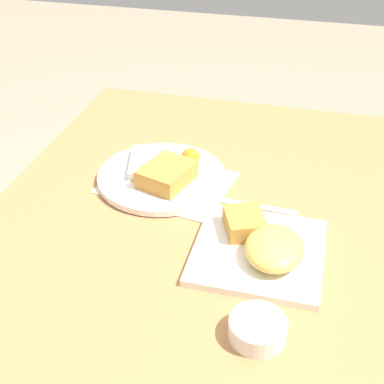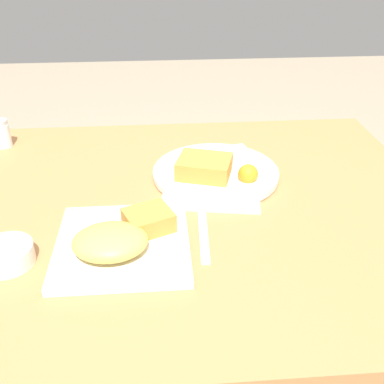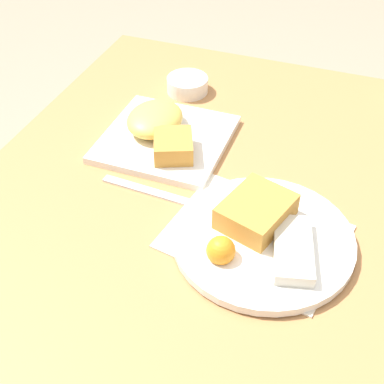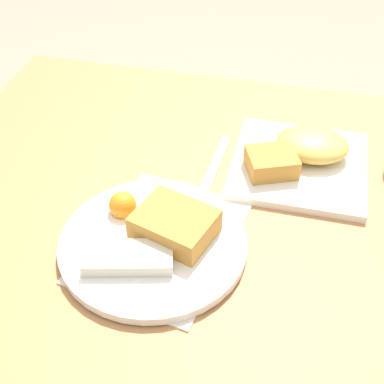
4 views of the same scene
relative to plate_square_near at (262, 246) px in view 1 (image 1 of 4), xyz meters
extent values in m
cube|color=#B27A47|center=(0.13, 0.14, -0.04)|extent=(1.05, 0.85, 0.04)
cylinder|color=olive|center=(0.59, -0.22, -0.41)|extent=(0.05, 0.05, 0.71)
cylinder|color=olive|center=(0.59, 0.51, -0.41)|extent=(0.05, 0.05, 0.71)
cube|color=beige|center=(0.19, 0.24, -0.02)|extent=(0.25, 0.30, 0.00)
cube|color=white|center=(0.00, 0.01, -0.01)|extent=(0.23, 0.23, 0.01)
ellipsoid|color=#E5BC51|center=(-0.02, -0.02, 0.01)|extent=(0.13, 0.11, 0.04)
cube|color=#C68938|center=(0.05, 0.04, 0.01)|extent=(0.10, 0.10, 0.04)
cylinder|color=white|center=(0.20, 0.25, -0.01)|extent=(0.28, 0.28, 0.01)
cube|color=#C68938|center=(0.17, 0.23, 0.02)|extent=(0.14, 0.12, 0.04)
cube|color=beige|center=(0.22, 0.30, 0.01)|extent=(0.14, 0.09, 0.02)
sphere|color=orange|center=(0.26, 0.20, 0.01)|extent=(0.04, 0.04, 0.04)
cylinder|color=white|center=(-0.19, -0.02, 0.00)|extent=(0.09, 0.09, 0.03)
cylinder|color=#D1B775|center=(-0.19, -0.02, 0.01)|extent=(0.07, 0.07, 0.00)
cube|color=silver|center=(0.15, 0.04, -0.02)|extent=(0.03, 0.18, 0.00)
camera|label=1|loc=(-0.75, -0.06, 0.62)|focal=50.00mm
camera|label=2|loc=(0.07, -0.63, 0.47)|focal=42.00mm
camera|label=3|loc=(0.77, 0.35, 0.59)|focal=50.00mm
camera|label=4|loc=(0.01, 0.77, 0.58)|focal=50.00mm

